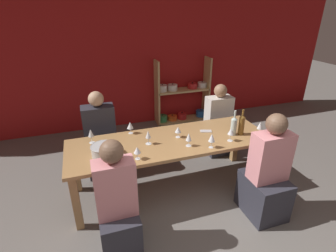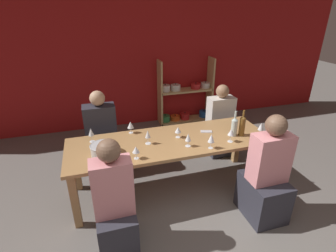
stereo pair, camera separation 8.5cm
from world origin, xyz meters
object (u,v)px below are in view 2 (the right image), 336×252
wine_bottle_green (234,126)px  wine_glass_white_c (261,127)px  wine_glass_red_a (211,139)px  person_far_b (219,128)px  wine_glass_white_d (148,135)px  cell_phone (206,132)px  wine_bottle_dark (242,125)px  wine_glass_white_a (136,150)px  dining_table (170,146)px  wine_glass_red_c (188,138)px  shelf_unit (185,100)px  mixing_bowl (103,149)px  person_near_b (115,209)px  person_far_a (102,142)px  wine_glass_empty_a (91,132)px  wine_glass_white_b (131,125)px  wine_glass_red_b (231,133)px  person_near_a (266,181)px  wine_glass_red_d (178,130)px

wine_bottle_green → wine_glass_white_c: 0.33m
wine_glass_red_a → person_far_b: bearing=57.4°
wine_glass_white_d → cell_phone: size_ratio=1.07×
wine_bottle_dark → wine_glass_white_a: 1.40m
dining_table → wine_glass_red_c: wine_glass_red_c is taller
shelf_unit → mixing_bowl: (-1.78, -2.18, 0.32)m
dining_table → person_near_b: person_near_b is taller
wine_glass_red_c → person_far_b: person_far_b is taller
wine_bottle_green → wine_glass_red_c: wine_bottle_green is taller
wine_glass_red_c → person_far_b: 1.37m
wine_glass_white_a → wine_glass_red_c: 0.64m
person_far_a → person_far_b: size_ratio=1.06×
wine_glass_white_d → person_near_b: (-0.50, -0.69, -0.40)m
wine_glass_white_a → wine_glass_empty_a: wine_glass_empty_a is taller
wine_glass_white_b → cell_phone: (0.96, -0.26, -0.11)m
wine_bottle_dark → wine_bottle_green: bearing=167.5°
wine_bottle_dark → wine_glass_red_b: bearing=-152.2°
wine_glass_red_b → wine_glass_red_c: wine_glass_red_b is taller
dining_table → wine_glass_white_a: wine_glass_white_a is taller
wine_glass_white_a → person_near_a: bearing=-19.0°
person_near_a → mixing_bowl: bearing=158.5°
person_far_a → person_near_b: person_far_a is taller
wine_glass_white_d → person_far_a: 1.00m
wine_bottle_green → wine_glass_white_a: (-1.29, -0.19, -0.02)m
wine_bottle_green → wine_glass_red_d: 0.71m
wine_glass_red_c → person_near_b: person_near_b is taller
wine_glass_white_c → person_far_b: (-0.06, 0.95, -0.44)m
wine_bottle_green → wine_glass_red_b: wine_bottle_green is taller
wine_glass_white_a → person_near_a: size_ratio=0.12×
mixing_bowl → wine_glass_empty_a: wine_glass_empty_a is taller
wine_glass_red_b → person_far_b: bearing=68.9°
wine_glass_red_a → wine_glass_empty_a: 1.44m
mixing_bowl → dining_table: bearing=6.9°
person_far_a → wine_glass_white_d: bearing=124.5°
person_far_a → wine_glass_white_a: bearing=107.0°
wine_bottle_green → person_near_a: 0.77m
person_far_a → person_far_b: (1.87, -0.02, -0.02)m
wine_glass_red_c → wine_glass_white_b: (-0.59, 0.55, -0.00)m
mixing_bowl → wine_glass_white_a: wine_glass_white_a is taller
shelf_unit → wine_bottle_green: size_ratio=3.88×
cell_phone → person_near_b: size_ratio=0.14×
wine_glass_red_c → person_far_a: bearing=135.1°
dining_table → wine_glass_white_c: bearing=-10.8°
wine_bottle_dark → wine_glass_red_c: size_ratio=2.05×
wine_glass_white_a → wine_glass_red_c: bearing=8.5°
wine_glass_empty_a → wine_bottle_dark: bearing=-11.4°
wine_glass_empty_a → wine_glass_white_c: size_ratio=1.01×
wine_glass_red_d → wine_glass_white_d: bearing=-172.6°
wine_glass_red_b → wine_glass_empty_a: (-1.62, 0.49, 0.00)m
wine_bottle_green → cell_phone: wine_bottle_green is taller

